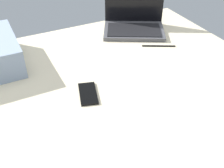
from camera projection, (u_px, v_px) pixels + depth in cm
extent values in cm
cube|color=beige|center=(79.00, 129.00, 108.79)|extent=(180.00, 140.00, 18.00)
cube|color=#4C4C51|center=(134.00, 31.00, 156.30)|extent=(39.93, 35.79, 2.00)
cube|color=black|center=(134.00, 30.00, 154.38)|extent=(33.59, 28.62, 0.40)
cube|color=black|center=(134.00, 3.00, 158.32)|extent=(29.61, 16.37, 21.00)
cube|color=black|center=(88.00, 94.00, 111.71)|extent=(10.40, 15.33, 0.80)
cube|color=black|center=(159.00, 46.00, 143.43)|extent=(15.35, 8.40, 0.60)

